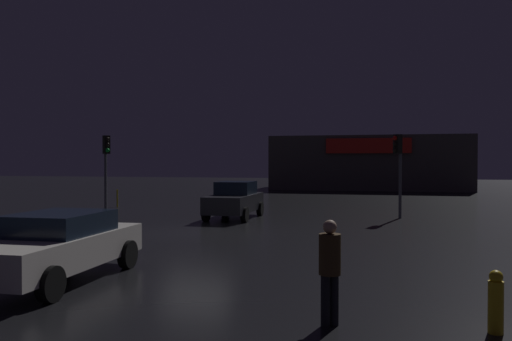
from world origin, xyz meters
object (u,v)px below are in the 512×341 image
object	(u,v)px
fire_hydrant	(496,302)
car_near	(56,245)
traffic_signal_opposite	(398,157)
pedestrian	(330,264)
store_building	(369,163)
traffic_signal_cross_left	(106,157)
car_far	(235,200)

from	to	relation	value
fire_hydrant	car_near	bearing A→B (deg)	170.31
traffic_signal_opposite	fire_hydrant	xyz separation A→B (m)	(0.92, -15.57, -2.28)
pedestrian	car_near	bearing A→B (deg)	164.35
traffic_signal_opposite	car_near	world-z (taller)	traffic_signal_opposite
traffic_signal_opposite	car_near	bearing A→B (deg)	-117.78
pedestrian	store_building	bearing A→B (deg)	90.47
traffic_signal_cross_left	pedestrian	world-z (taller)	traffic_signal_cross_left
car_near	pedestrian	distance (m)	6.19
fire_hydrant	traffic_signal_opposite	bearing A→B (deg)	93.38
traffic_signal_opposite	car_far	size ratio (longest dim) A/B	0.89
store_building	traffic_signal_opposite	bearing A→B (deg)	-85.94
store_building	traffic_signal_cross_left	distance (m)	28.92
pedestrian	fire_hydrant	xyz separation A→B (m)	(2.41, 0.24, -0.49)
traffic_signal_cross_left	fire_hydrant	distance (m)	21.67
traffic_signal_cross_left	car_far	size ratio (longest dim) A/B	0.92
traffic_signal_opposite	car_near	size ratio (longest dim) A/B	0.81
traffic_signal_cross_left	pedestrian	bearing A→B (deg)	-50.56
car_near	pedestrian	bearing A→B (deg)	-15.65
store_building	traffic_signal_opposite	world-z (taller)	store_building
car_far	traffic_signal_opposite	bearing A→B (deg)	13.23
car_far	fire_hydrant	world-z (taller)	car_far
store_building	fire_hydrant	bearing A→B (deg)	-86.20
store_building	fire_hydrant	size ratio (longest dim) A/B	18.55
car_near	car_far	size ratio (longest dim) A/B	1.10
traffic_signal_opposite	car_far	distance (m)	7.54
store_building	car_near	xyz separation A→B (m)	(-5.61, -39.97, -1.65)
store_building	fire_hydrant	xyz separation A→B (m)	(2.75, -41.39, -1.95)
traffic_signal_opposite	pedestrian	xyz separation A→B (m)	(-1.49, -15.81, -1.79)
store_building	traffic_signal_cross_left	bearing A→B (deg)	-115.46
store_building	car_far	world-z (taller)	store_building
traffic_signal_opposite	traffic_signal_cross_left	bearing A→B (deg)	-178.87
car_far	store_building	bearing A→B (deg)	79.16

